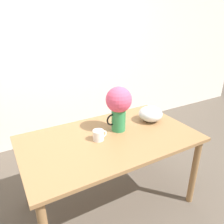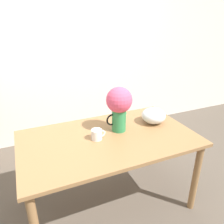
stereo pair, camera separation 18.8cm
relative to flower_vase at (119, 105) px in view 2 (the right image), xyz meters
The scene contains 6 objects.
ground_plane 1.07m from the flower_vase, 144.34° to the right, with size 12.00×12.00×0.00m, color brown.
wall_back 1.50m from the flower_vase, 102.82° to the left, with size 8.00×0.05×2.60m.
table 0.38m from the flower_vase, 149.27° to the right, with size 1.51×0.89×0.74m.
flower_vase is the anchor object (origin of this frame).
coffee_mug 0.33m from the flower_vase, 163.10° to the right, with size 0.13×0.09×0.09m.
white_bowl 0.42m from the flower_vase, ahead, with size 0.24×0.24×0.15m.
Camera 2 is at (-0.44, -1.38, 1.70)m, focal length 35.00 mm.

